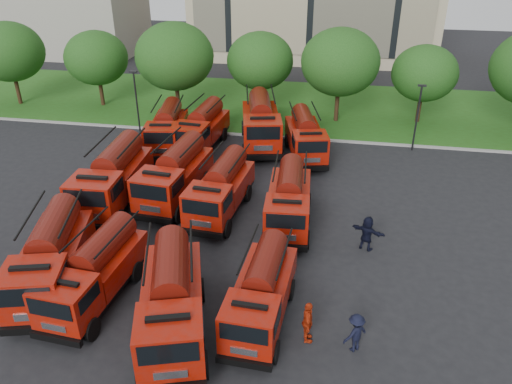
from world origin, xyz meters
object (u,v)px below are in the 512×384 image
fire_truck_0 (51,257)px  fire_truck_10 (261,123)px  fire_truck_2 (172,300)px  firefighter_1 (74,329)px  fire_truck_8 (167,128)px  fire_truck_9 (202,128)px  fire_truck_7 (289,199)px  fire_truck_11 (305,136)px  firefighter_3 (354,349)px  firefighter_2 (307,340)px  fire_truck_3 (261,292)px  fire_truck_6 (221,189)px  firefighter_4 (120,255)px  firefighter_5 (365,249)px  fire_truck_5 (175,174)px  fire_truck_4 (113,177)px  fire_truck_1 (95,272)px

fire_truck_0 → fire_truck_10: bearing=55.5°
fire_truck_2 → firefighter_1: size_ratio=5.17×
firefighter_1 → fire_truck_2: bearing=7.0°
fire_truck_8 → fire_truck_9: fire_truck_9 is taller
fire_truck_7 → fire_truck_10: bearing=103.6°
fire_truck_0 → fire_truck_7: bearing=21.8°
fire_truck_11 → firefighter_3: (3.72, -18.94, -1.56)m
firefighter_2 → fire_truck_3: bearing=57.2°
fire_truck_7 → firefighter_3: bearing=-71.3°
fire_truck_6 → firefighter_4: 6.94m
fire_truck_3 → firefighter_2: (2.08, -0.98, -1.45)m
firefighter_2 → fire_truck_10: bearing=7.2°
fire_truck_10 → firefighter_4: fire_truck_10 is taller
fire_truck_9 → fire_truck_10: fire_truck_10 is taller
fire_truck_8 → fire_truck_9: size_ratio=1.00×
fire_truck_11 → fire_truck_6: bearing=-127.6°
firefighter_1 → firefighter_5: (12.34, 8.33, 0.00)m
fire_truck_5 → fire_truck_10: fire_truck_10 is taller
fire_truck_3 → fire_truck_11: (0.30, 17.79, 0.11)m
fire_truck_2 → firefighter_5: (8.10, 7.60, -1.66)m
fire_truck_5 → fire_truck_4: bearing=-155.3°
firefighter_3 → fire_truck_4: bearing=-75.2°
fire_truck_4 → fire_truck_9: size_ratio=1.10×
fire_truck_4 → fire_truck_1: bearing=-74.0°
firefighter_3 → fire_truck_2: bearing=-39.9°
fire_truck_7 → firefighter_1: fire_truck_7 is taller
fire_truck_5 → fire_truck_8: bearing=117.3°
fire_truck_1 → fire_truck_8: (-2.62, 17.51, 0.08)m
firefighter_4 → firefighter_1: bearing=114.5°
fire_truck_1 → fire_truck_2: size_ratio=0.88×
fire_truck_1 → firefighter_2: bearing=-1.3°
fire_truck_6 → fire_truck_10: 10.75m
firefighter_4 → fire_truck_7: bearing=-129.7°
fire_truck_7 → fire_truck_8: bearing=134.3°
fire_truck_11 → firefighter_1: bearing=-125.1°
fire_truck_0 → fire_truck_10: fire_truck_10 is taller
firefighter_5 → fire_truck_10: bearing=-35.5°
fire_truck_8 → fire_truck_11: size_ratio=1.00×
fire_truck_6 → fire_truck_10: bearing=91.8°
fire_truck_6 → fire_truck_0: bearing=-121.9°
fire_truck_6 → firefighter_2: (5.95, -9.64, -1.58)m
fire_truck_5 → fire_truck_10: bearing=73.5°
fire_truck_0 → fire_truck_8: (-0.24, 17.02, -0.08)m
firefighter_4 → fire_truck_10: bearing=-85.9°
fire_truck_8 → firefighter_2: (12.30, -18.50, -1.58)m
fire_truck_9 → firefighter_1: bearing=-86.1°
fire_truck_9 → fire_truck_7: bearing=-47.2°
firefighter_1 → firefighter_4: bearing=90.9°
fire_truck_2 → fire_truck_3: bearing=4.1°
fire_truck_6 → firefighter_1: size_ratio=4.79×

